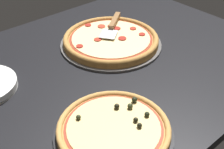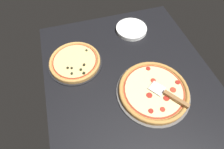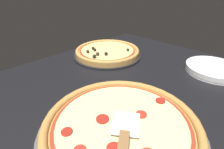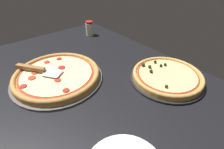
# 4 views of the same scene
# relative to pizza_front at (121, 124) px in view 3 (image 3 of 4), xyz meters

# --- Properties ---
(ground_plane) EXTENTS (1.33, 1.03, 0.04)m
(ground_plane) POSITION_rel_pizza_front_xyz_m (0.08, 0.09, -0.04)
(ground_plane) COLOR black
(pizza_pan_front) EXTENTS (0.43, 0.43, 0.01)m
(pizza_pan_front) POSITION_rel_pizza_front_xyz_m (0.00, 0.00, -0.02)
(pizza_pan_front) COLOR #565451
(pizza_pan_front) RESTS_ON ground_plane
(pizza_front) EXTENTS (0.40, 0.40, 0.03)m
(pizza_front) POSITION_rel_pizza_front_xyz_m (0.00, 0.00, 0.00)
(pizza_front) COLOR #B77F3D
(pizza_front) RESTS_ON pizza_pan_front
(pizza_pan_back) EXTENTS (0.35, 0.35, 0.01)m
(pizza_pan_back) POSITION_rel_pizza_front_xyz_m (0.34, 0.40, -0.02)
(pizza_pan_back) COLOR black
(pizza_pan_back) RESTS_ON ground_plane
(pizza_back) EXTENTS (0.33, 0.33, 0.04)m
(pizza_back) POSITION_rel_pizza_front_xyz_m (0.34, 0.40, -0.00)
(pizza_back) COLOR #C68E47
(pizza_back) RESTS_ON pizza_pan_back
(plate_stack) EXTENTS (0.23, 0.23, 0.03)m
(plate_stack) POSITION_rel_pizza_front_xyz_m (0.53, -0.06, -0.01)
(plate_stack) COLOR white
(plate_stack) RESTS_ON ground_plane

